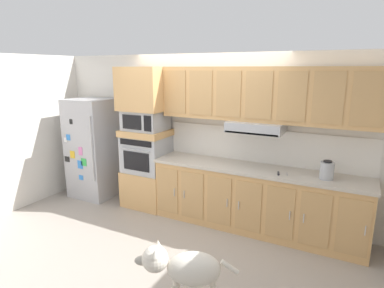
{
  "coord_description": "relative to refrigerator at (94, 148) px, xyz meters",
  "views": [
    {
      "loc": [
        2.11,
        -3.49,
        2.27
      ],
      "look_at": [
        0.26,
        0.06,
        1.34
      ],
      "focal_mm": 30.19,
      "sensor_mm": 36.0,
      "label": 1
    }
  ],
  "objects": [
    {
      "name": "countertop_slab",
      "position": [
        2.97,
        0.07,
        0.02
      ],
      "size": [
        3.01,
        0.64,
        0.04
      ],
      "primitive_type": "cube",
      "color": "#BCB2A3",
      "rests_on": "lower_cabinet_run"
    },
    {
      "name": "lower_cabinet_run",
      "position": [
        2.97,
        0.07,
        -0.44
      ],
      "size": [
        2.97,
        0.63,
        0.88
      ],
      "color": "tan",
      "rests_on": "ground"
    },
    {
      "name": "side_panel_left",
      "position": [
        -0.75,
        -0.68,
        0.37
      ],
      "size": [
        0.12,
        7.1,
        2.5
      ],
      "primitive_type": "cube",
      "color": "silver",
      "rests_on": "ground"
    },
    {
      "name": "electric_kettle",
      "position": [
        3.88,
        0.02,
        0.15
      ],
      "size": [
        0.17,
        0.17,
        0.24
      ],
      "color": "#A8AAAF",
      "rests_on": "countertop_slab"
    },
    {
      "name": "backsplash_panel",
      "position": [
        2.97,
        0.36,
        0.29
      ],
      "size": [
        3.01,
        0.02,
        0.5
      ],
      "primitive_type": "cube",
      "color": "silver",
      "rests_on": "countertop_slab"
    },
    {
      "name": "dog",
      "position": [
        2.86,
        -1.82,
        -0.44
      ],
      "size": [
        0.93,
        0.52,
        0.68
      ],
      "rotation": [
        0.0,
        0.0,
        -2.73
      ],
      "color": "beige",
      "rests_on": "ground"
    },
    {
      "name": "ground_plane",
      "position": [
        2.05,
        -0.68,
        -0.88
      ],
      "size": [
        9.6,
        9.6,
        0.0
      ],
      "primitive_type": "plane",
      "color": "#9E9389"
    },
    {
      "name": "microwave",
      "position": [
        1.11,
        0.07,
        0.58
      ],
      "size": [
        0.64,
        0.54,
        0.32
      ],
      "color": "#A8AAAF",
      "rests_on": "appliance_mid_shelf"
    },
    {
      "name": "oven_base_cabinet",
      "position": [
        1.11,
        0.07,
        -0.58
      ],
      "size": [
        0.74,
        0.62,
        0.6
      ],
      "primitive_type": "cube",
      "color": "tan",
      "rests_on": "ground"
    },
    {
      "name": "screwdriver",
      "position": [
        3.32,
        -0.07,
        0.05
      ],
      "size": [
        0.15,
        0.14,
        0.03
      ],
      "color": "black",
      "rests_on": "countertop_slab"
    },
    {
      "name": "appliance_upper_cabinet",
      "position": [
        1.11,
        0.07,
        1.08
      ],
      "size": [
        0.74,
        0.62,
        0.68
      ],
      "primitive_type": "cube",
      "color": "tan",
      "rests_on": "microwave"
    },
    {
      "name": "back_kitchen_wall",
      "position": [
        2.05,
        0.43,
        0.37
      ],
      "size": [
        6.2,
        0.12,
        2.5
      ],
      "primitive_type": "cube",
      "color": "silver",
      "rests_on": "ground"
    },
    {
      "name": "refrigerator",
      "position": [
        0.0,
        0.0,
        0.0
      ],
      "size": [
        0.76,
        0.73,
        1.76
      ],
      "color": "#ADADB2",
      "rests_on": "ground"
    },
    {
      "name": "built_in_oven",
      "position": [
        1.11,
        0.07,
        0.02
      ],
      "size": [
        0.7,
        0.62,
        0.6
      ],
      "color": "#A8AAAF",
      "rests_on": "oven_base_cabinet"
    },
    {
      "name": "appliance_mid_shelf",
      "position": [
        1.11,
        0.07,
        0.37
      ],
      "size": [
        0.74,
        0.62,
        0.1
      ],
      "primitive_type": "cube",
      "color": "tan",
      "rests_on": "built_in_oven"
    },
    {
      "name": "upper_cabinet_with_hood",
      "position": [
        2.96,
        0.19,
        1.02
      ],
      "size": [
        2.97,
        0.48,
        0.88
      ],
      "color": "tan",
      "rests_on": "backsplash_panel"
    }
  ]
}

